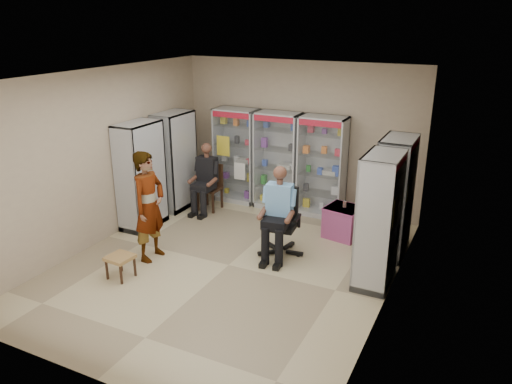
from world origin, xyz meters
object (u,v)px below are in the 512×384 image
at_px(seated_shopkeeper, 280,214).
at_px(standing_man, 149,206).
at_px(cabinet_back_right, 322,167).
at_px(woven_stool_a, 370,238).
at_px(cabinet_back_left, 237,156).
at_px(office_chair, 281,222).
at_px(woven_stool_b, 121,267).
at_px(cabinet_right_far, 394,197).
at_px(cabinet_left_far, 175,161).
at_px(cabinet_back_mid, 278,161).
at_px(cabinet_right_near, 379,221).
at_px(cabinet_left_near, 141,176).
at_px(wooden_chair, 210,188).
at_px(pink_trunk, 343,222).

distance_m(seated_shopkeeper, standing_man, 2.12).
xyz_separation_m(cabinet_back_right, woven_stool_a, (1.30, -1.16, -0.80)).
relative_size(cabinet_back_left, cabinet_back_right, 1.00).
relative_size(office_chair, woven_stool_b, 3.14).
xyz_separation_m(seated_shopkeeper, standing_man, (-1.85, -1.01, 0.18)).
relative_size(cabinet_back_left, cabinet_right_far, 1.00).
distance_m(cabinet_left_far, seated_shopkeeper, 3.03).
height_order(cabinet_right_far, seated_shopkeeper, cabinet_right_far).
height_order(cabinet_back_mid, office_chair, cabinet_back_mid).
relative_size(cabinet_back_left, cabinet_right_near, 1.00).
height_order(cabinet_back_mid, cabinet_left_near, same).
relative_size(wooden_chair, seated_shopkeeper, 0.64).
relative_size(cabinet_right_near, pink_trunk, 3.39).
relative_size(cabinet_right_near, standing_man, 1.10).
bearing_deg(office_chair, wooden_chair, 143.02).
height_order(cabinet_right_near, pink_trunk, cabinet_right_near).
bearing_deg(cabinet_back_left, seated_shopkeeper, -47.13).
relative_size(cabinet_back_right, woven_stool_b, 5.46).
bearing_deg(wooden_chair, seated_shopkeeper, -31.32).
height_order(cabinet_back_left, wooden_chair, cabinet_back_left).
height_order(cabinet_back_right, cabinet_left_near, same).
bearing_deg(cabinet_right_near, seated_shopkeeper, 82.97).
xyz_separation_m(cabinet_right_far, woven_stool_b, (-3.52, -2.68, -0.82)).
height_order(cabinet_right_near, cabinet_left_near, same).
height_order(cabinet_back_mid, cabinet_back_right, same).
distance_m(cabinet_back_left, cabinet_right_far, 3.71).
height_order(cabinet_right_far, office_chair, cabinet_right_far).
height_order(office_chair, woven_stool_a, office_chair).
bearing_deg(cabinet_right_far, pink_trunk, 72.32).
relative_size(cabinet_left_near, woven_stool_a, 4.89).
height_order(office_chair, pink_trunk, office_chair).
relative_size(cabinet_right_far, cabinet_right_near, 1.00).
xyz_separation_m(cabinet_right_far, standing_man, (-3.50, -1.91, -0.09)).
relative_size(cabinet_right_far, seated_shopkeeper, 1.37).
relative_size(cabinet_back_left, wooden_chair, 2.13).
xyz_separation_m(cabinet_back_mid, woven_stool_b, (-0.94, -3.81, -0.82)).
bearing_deg(woven_stool_b, cabinet_right_near, 24.15).
xyz_separation_m(cabinet_back_left, cabinet_left_near, (-0.93, -2.03, 0.00)).
bearing_deg(wooden_chair, cabinet_right_near, -21.64).
distance_m(wooden_chair, office_chair, 2.47).
distance_m(cabinet_right_far, woven_stool_b, 4.49).
xyz_separation_m(cabinet_left_far, office_chair, (2.81, -1.05, -0.43)).
height_order(cabinet_right_far, cabinet_right_near, same).
xyz_separation_m(cabinet_back_left, cabinet_right_far, (3.53, -1.13, 0.00)).
bearing_deg(wooden_chair, standing_man, -83.15).
bearing_deg(pink_trunk, cabinet_back_left, 162.23).
relative_size(cabinet_right_far, woven_stool_b, 5.46).
bearing_deg(cabinet_right_near, office_chair, 81.26).
bearing_deg(cabinet_left_far, woven_stool_b, 18.17).
bearing_deg(cabinet_back_right, cabinet_right_near, -53.84).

